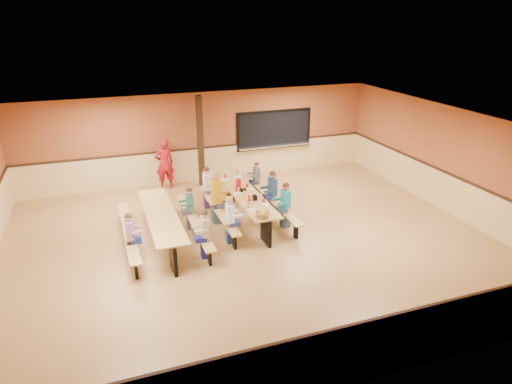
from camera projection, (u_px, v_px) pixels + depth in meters
name	position (u px, v px, depth m)	size (l,w,h in m)	color
ground	(251.00, 242.00, 11.52)	(12.00, 12.00, 0.00)	#9B6C3B
room_envelope	(251.00, 218.00, 11.27)	(12.04, 10.04, 3.02)	#974F2C
kitchen_pass_through	(274.00, 131.00, 16.13)	(2.78, 0.28, 1.38)	black
structural_post	(200.00, 142.00, 14.75)	(0.18, 0.18, 3.00)	black
cafeteria_table_main	(246.00, 201.00, 12.67)	(1.91, 3.70, 0.74)	tan
cafeteria_table_second	(162.00, 222.00, 11.43)	(1.91, 3.70, 0.74)	tan
seated_child_white_left	(230.00, 220.00, 11.33)	(0.36, 0.30, 1.20)	white
seated_adult_yellow	(217.00, 197.00, 12.38)	(0.51, 0.41, 1.49)	orange
seated_child_grey_left	(207.00, 188.00, 13.37)	(0.39, 0.32, 1.25)	silver
seated_child_teal_right	(285.00, 205.00, 12.16)	(0.39, 0.32, 1.24)	teal
seated_child_navy_right	(272.00, 193.00, 12.97)	(0.39, 0.32, 1.26)	navy
seated_child_char_right	(257.00, 180.00, 14.16)	(0.33, 0.27, 1.13)	#53585D
seated_child_purple_sec	(131.00, 237.00, 10.49)	(0.36, 0.29, 1.19)	#A06798
seated_child_green_sec	(190.00, 209.00, 12.07)	(0.34, 0.28, 1.15)	#2D6250
seated_child_tan_sec	(205.00, 234.00, 10.62)	(0.36, 0.30, 1.20)	#BAAE97
standing_woman	(165.00, 164.00, 14.75)	(0.62, 0.40, 1.69)	#A3121C
punch_pitcher	(239.00, 183.00, 13.09)	(0.16, 0.16, 0.22)	#AE1717
chip_bowl	(262.00, 214.00, 11.15)	(0.32, 0.32, 0.15)	orange
napkin_dispenser	(255.00, 198.00, 12.18)	(0.10, 0.14, 0.13)	black
condiment_mustard	(245.00, 194.00, 12.39)	(0.06, 0.06, 0.17)	yellow
condiment_ketchup	(249.00, 198.00, 12.08)	(0.06, 0.06, 0.17)	#B2140F
table_paddle	(243.00, 186.00, 12.77)	(0.16, 0.16, 0.56)	black
place_settings	(246.00, 192.00, 12.57)	(0.65, 3.30, 0.11)	beige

